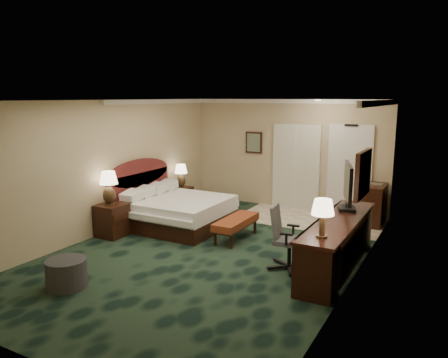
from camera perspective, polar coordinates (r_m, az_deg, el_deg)
The scene contains 25 objects.
floor at distance 7.99m, azimuth -1.65°, elevation -9.51°, with size 5.00×7.50×0.00m, color black.
ceiling at distance 7.50m, azimuth -1.76°, elevation 10.24°, with size 5.00×7.50×0.00m, color white.
wall_back at distance 10.99m, azimuth 8.26°, elevation 3.22°, with size 5.00×0.00×2.70m, color tan.
wall_front at distance 4.88m, azimuth -24.77°, elevation -7.13°, with size 5.00×0.00×2.70m, color tan.
wall_left at distance 9.14m, azimuth -15.36°, elevation 1.44°, with size 0.00×7.50×2.70m, color tan.
wall_right at distance 6.74m, azimuth 16.96°, elevation -1.85°, with size 0.00×7.50×2.70m, color tan.
crown_molding at distance 7.50m, azimuth -1.76°, elevation 9.85°, with size 5.00×7.50×0.10m, color silver, non-canonical shape.
tile_patch at distance 10.18m, azimuth 11.12°, elevation -5.19°, with size 3.20×1.70×0.01m, color beige.
headboard at distance 9.95m, azimuth -10.93°, elevation -1.45°, with size 0.12×2.00×1.40m, color #4E1408, non-canonical shape.
entry_door at distance 10.57m, azimuth 16.04°, elevation 0.97°, with size 1.02×0.06×2.18m, color silver.
closet_doors at distance 10.91m, azimuth 9.37°, elevation 1.55°, with size 1.20×0.06×2.10m, color beige.
wall_art at distance 11.27m, azimuth 3.92°, elevation 4.77°, with size 0.45×0.06×0.55m, color #4A715B.
wall_mirror at distance 7.29m, azimuth 17.72°, elevation 0.63°, with size 0.05×0.95×0.75m, color white.
bed at distance 9.44m, azimuth -5.96°, elevation -4.38°, with size 1.97×1.83×0.63m, color white.
nightstand_near at distance 9.07m, azimuth -14.31°, elevation -5.20°, with size 0.52×0.60×0.65m, color black.
nightstand_far at distance 11.03m, azimuth -5.54°, elevation -2.42°, with size 0.43×0.49×0.53m, color black.
lamp_near at distance 8.91m, azimuth -14.80°, elevation -1.14°, with size 0.35×0.35×0.67m, color black, non-canonical shape.
lamp_far at distance 10.86m, azimuth -5.64°, elevation 0.39°, with size 0.31×0.31×0.59m, color black, non-canonical shape.
bed_bench at distance 8.61m, azimuth 1.57°, elevation -6.50°, with size 0.44×1.26×0.43m, color maroon.
ottoman at distance 6.94m, azimuth -19.88°, elevation -11.51°, with size 0.59×0.59×0.42m, color #2E2F32.
desk at distance 7.38m, azimuth 14.62°, elevation -8.21°, with size 0.61×2.85×0.82m, color black.
tv at distance 7.83m, azimuth 15.88°, elevation -1.01°, with size 0.09×1.04×0.81m, color black.
desk_lamp at distance 6.24m, azimuth 12.74°, elevation -5.00°, with size 0.32×0.32×0.56m, color black, non-canonical shape.
desk_chair at distance 7.17m, azimuth 8.58°, elevation -7.65°, with size 0.60×0.57×1.04m, color #535258, non-canonical shape.
minibar at distance 10.06m, azimuth 18.91°, elevation -3.20°, with size 0.47×0.84×0.88m, color black.
Camera 1 is at (3.80, -6.46, 2.76)m, focal length 35.00 mm.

